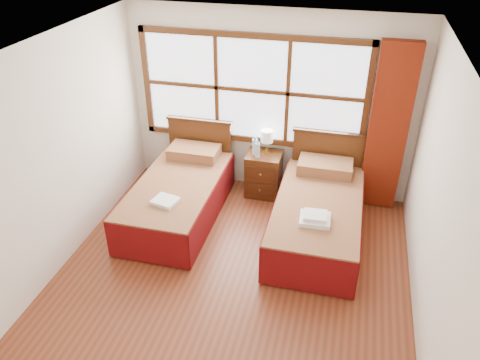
# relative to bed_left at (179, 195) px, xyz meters

# --- Properties ---
(floor) EXTENTS (4.50, 4.50, 0.00)m
(floor) POSITION_rel_bed_left_xyz_m (1.01, -1.20, -0.31)
(floor) COLOR brown
(floor) RESTS_ON ground
(ceiling) EXTENTS (4.50, 4.50, 0.00)m
(ceiling) POSITION_rel_bed_left_xyz_m (1.01, -1.20, 2.29)
(ceiling) COLOR white
(ceiling) RESTS_ON wall_back
(wall_back) EXTENTS (4.00, 0.00, 4.00)m
(wall_back) POSITION_rel_bed_left_xyz_m (1.01, 1.05, 0.99)
(wall_back) COLOR silver
(wall_back) RESTS_ON floor
(wall_left) EXTENTS (0.00, 4.50, 4.50)m
(wall_left) POSITION_rel_bed_left_xyz_m (-0.99, -1.20, 0.99)
(wall_left) COLOR silver
(wall_left) RESTS_ON floor
(wall_right) EXTENTS (0.00, 4.50, 4.50)m
(wall_right) POSITION_rel_bed_left_xyz_m (3.01, -1.20, 0.99)
(wall_right) COLOR silver
(wall_right) RESTS_ON floor
(window) EXTENTS (3.16, 0.06, 1.56)m
(window) POSITION_rel_bed_left_xyz_m (0.76, 1.01, 1.19)
(window) COLOR white
(window) RESTS_ON wall_back
(curtain) EXTENTS (0.50, 0.16, 2.30)m
(curtain) POSITION_rel_bed_left_xyz_m (2.61, 0.91, 0.86)
(curtain) COLOR maroon
(curtain) RESTS_ON wall_back
(bed_left) EXTENTS (1.05, 2.07, 1.02)m
(bed_left) POSITION_rel_bed_left_xyz_m (0.00, 0.00, 0.00)
(bed_left) COLOR #3A1D0C
(bed_left) RESTS_ON floor
(bed_right) EXTENTS (1.07, 2.09, 1.04)m
(bed_right) POSITION_rel_bed_left_xyz_m (1.87, -0.00, 0.01)
(bed_right) COLOR #3A1D0C
(bed_right) RESTS_ON floor
(nightstand) EXTENTS (0.49, 0.48, 0.65)m
(nightstand) POSITION_rel_bed_left_xyz_m (1.00, 0.80, 0.01)
(nightstand) COLOR #48250F
(nightstand) RESTS_ON floor
(towels_left) EXTENTS (0.34, 0.31, 0.05)m
(towels_left) POSITION_rel_bed_left_xyz_m (0.03, -0.54, 0.26)
(towels_left) COLOR white
(towels_left) RESTS_ON bed_left
(towels_right) EXTENTS (0.37, 0.32, 0.10)m
(towels_right) POSITION_rel_bed_left_xyz_m (1.86, -0.50, 0.29)
(towels_right) COLOR white
(towels_right) RESTS_ON bed_right
(lamp) EXTENTS (0.17, 0.17, 0.34)m
(lamp) POSITION_rel_bed_left_xyz_m (1.02, 0.88, 0.58)
(lamp) COLOR gold
(lamp) RESTS_ON nightstand
(bottle_near) EXTENTS (0.07, 0.07, 0.27)m
(bottle_near) POSITION_rel_bed_left_xyz_m (0.87, 0.76, 0.46)
(bottle_near) COLOR #A5C1D4
(bottle_near) RESTS_ON nightstand
(bottle_far) EXTENTS (0.06, 0.06, 0.25)m
(bottle_far) POSITION_rel_bed_left_xyz_m (0.92, 0.69, 0.45)
(bottle_far) COLOR #A5C1D4
(bottle_far) RESTS_ON nightstand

